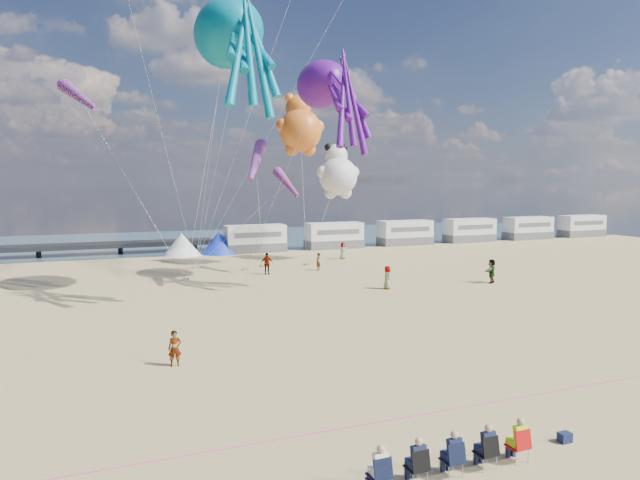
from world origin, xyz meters
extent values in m
plane|color=tan|center=(0.00, 0.00, 0.00)|extent=(120.00, 120.00, 0.00)
plane|color=#335262|center=(0.00, 55.00, 0.02)|extent=(120.00, 120.00, 0.00)
cube|color=silver|center=(6.00, 40.00, 1.50)|extent=(6.60, 2.50, 3.00)
cube|color=silver|center=(15.50, 40.00, 1.50)|extent=(6.60, 2.50, 3.00)
cube|color=silver|center=(25.00, 40.00, 1.50)|extent=(6.60, 2.50, 3.00)
cube|color=silver|center=(34.50, 40.00, 1.50)|extent=(6.60, 2.50, 3.00)
cube|color=silver|center=(44.00, 40.00, 1.50)|extent=(6.60, 2.50, 3.00)
cube|color=silver|center=(53.50, 40.00, 1.50)|extent=(6.60, 2.50, 3.00)
cone|color=white|center=(-2.00, 40.00, 1.20)|extent=(4.00, 4.00, 2.40)
cone|color=#1933CC|center=(2.00, 40.00, 1.20)|extent=(4.00, 4.00, 2.40)
cube|color=#141B3F|center=(2.67, -8.33, 0.15)|extent=(0.38, 0.28, 0.30)
cylinder|color=#F2338C|center=(0.00, -5.00, 0.02)|extent=(34.00, 0.03, 0.03)
imported|color=tan|center=(-7.43, 3.31, 0.78)|extent=(0.59, 0.40, 1.55)
imported|color=#7F6659|center=(9.33, 15.42, 0.85)|extent=(0.46, 0.65, 1.71)
imported|color=#7F6659|center=(2.94, 24.95, 0.92)|extent=(1.29, 0.89, 1.84)
imported|color=#7F6659|center=(18.03, 14.66, 0.93)|extent=(1.16, 0.96, 1.86)
imported|color=#7F6659|center=(7.75, 25.29, 0.77)|extent=(1.22, 1.43, 1.55)
imported|color=#7F6659|center=(12.75, 31.24, 0.84)|extent=(0.73, 0.63, 1.68)
cube|color=gray|center=(-3.89, 24.39, 0.11)|extent=(0.50, 0.35, 0.22)
cube|color=gray|center=(1.82, 27.76, 0.11)|extent=(0.50, 0.35, 0.22)
cube|color=gray|center=(7.90, 28.61, 0.11)|extent=(0.50, 0.35, 0.22)
cube|color=gray|center=(3.75, 28.99, 0.11)|extent=(0.50, 0.35, 0.22)
cube|color=gray|center=(-2.17, 30.28, 0.11)|extent=(0.50, 0.35, 0.22)
camera|label=1|loc=(-10.36, -21.04, 7.94)|focal=32.00mm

